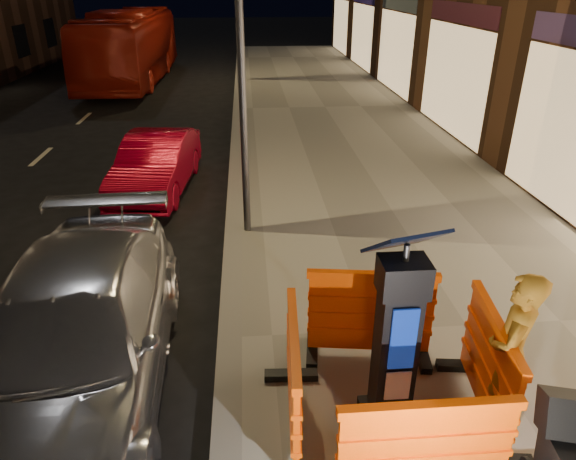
{
  "coord_description": "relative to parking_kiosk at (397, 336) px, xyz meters",
  "views": [
    {
      "loc": [
        0.31,
        -5.11,
        4.12
      ],
      "look_at": [
        0.8,
        1.0,
        1.1
      ],
      "focal_mm": 32.0,
      "sensor_mm": 36.0,
      "label": 1
    }
  ],
  "objects": [
    {
      "name": "bus_doubledecker",
      "position": [
        -6.19,
        20.17,
        -1.16
      ],
      "size": [
        2.55,
        10.6,
        2.95
      ],
      "primitive_type": "imported",
      "rotation": [
        0.0,
        0.0,
        -0.01
      ],
      "color": "maroon",
      "rests_on": "ground"
    },
    {
      "name": "man",
      "position": [
        1.04,
        -0.15,
        -0.16
      ],
      "size": [
        0.7,
        0.74,
        1.71
      ],
      "primitive_type": "imported",
      "rotation": [
        0.0,
        0.0,
        -2.2
      ],
      "color": "#986519",
      "rests_on": "sidewalk"
    },
    {
      "name": "barrier_kerbside",
      "position": [
        -0.95,
        0.0,
        -0.45
      ],
      "size": [
        0.67,
        1.48,
        1.13
      ],
      "primitive_type": "cube",
      "rotation": [
        0.0,
        0.0,
        1.52
      ],
      "color": "#EF4802",
      "rests_on": "sidewalk"
    },
    {
      "name": "street_lamp_far",
      "position": [
        -1.36,
        19.41,
        1.99
      ],
      "size": [
        0.12,
        0.12,
        6.0
      ],
      "primitive_type": "cylinder",
      "color": "#3F3F44",
      "rests_on": "sidewalk"
    },
    {
      "name": "street_lamp_mid",
      "position": [
        -1.36,
        4.41,
        1.99
      ],
      "size": [
        0.12,
        0.12,
        6.0
      ],
      "primitive_type": "cylinder",
      "color": "#3F3F44",
      "rests_on": "sidewalk"
    },
    {
      "name": "ground_plane",
      "position": [
        -1.61,
        1.41,
        -1.16
      ],
      "size": [
        120.0,
        120.0,
        0.0
      ],
      "primitive_type": "plane",
      "color": "black",
      "rests_on": "ground"
    },
    {
      "name": "sidewalk",
      "position": [
        1.39,
        1.41,
        -1.09
      ],
      "size": [
        6.0,
        60.0,
        0.15
      ],
      "primitive_type": "cube",
      "color": "gray",
      "rests_on": "ground"
    },
    {
      "name": "parking_kiosk",
      "position": [
        0.0,
        0.0,
        0.0
      ],
      "size": [
        0.69,
        0.69,
        2.02
      ],
      "primitive_type": "cube",
      "rotation": [
        0.0,
        0.0,
        -0.09
      ],
      "color": "black",
      "rests_on": "sidewalk"
    },
    {
      "name": "car_red",
      "position": [
        -3.24,
        6.83,
        -1.16
      ],
      "size": [
        1.61,
        3.72,
        1.19
      ],
      "primitive_type": "imported",
      "rotation": [
        0.0,
        0.0,
        -0.1
      ],
      "color": "maroon",
      "rests_on": "ground"
    },
    {
      "name": "barrier_back",
      "position": [
        -0.0,
        0.95,
        -0.45
      ],
      "size": [
        1.52,
        0.79,
        1.13
      ],
      "primitive_type": "cube",
      "rotation": [
        0.0,
        0.0,
        -0.14
      ],
      "color": "#EF4802",
      "rests_on": "sidewalk"
    },
    {
      "name": "barrier_bldgside",
      "position": [
        0.95,
        0.0,
        -0.45
      ],
      "size": [
        0.77,
        1.51,
        1.13
      ],
      "primitive_type": "cube",
      "rotation": [
        0.0,
        0.0,
        1.45
      ],
      "color": "#EF4802",
      "rests_on": "sidewalk"
    },
    {
      "name": "barrier_front",
      "position": [
        -0.0,
        -0.95,
        -0.45
      ],
      "size": [
        1.45,
        0.6,
        1.13
      ],
      "primitive_type": "cube",
      "rotation": [
        0.0,
        0.0,
        -0.0
      ],
      "color": "#EF4802",
      "rests_on": "sidewalk"
    },
    {
      "name": "kerb",
      "position": [
        -1.61,
        1.41,
        -1.09
      ],
      "size": [
        0.3,
        60.0,
        0.15
      ],
      "primitive_type": "cube",
      "color": "slate",
      "rests_on": "ground"
    },
    {
      "name": "car_silver",
      "position": [
        -3.22,
        0.81,
        -1.16
      ],
      "size": [
        2.19,
        4.99,
        1.43
      ],
      "primitive_type": "imported",
      "rotation": [
        0.0,
        0.0,
        0.04
      ],
      "color": "silver",
      "rests_on": "ground"
    }
  ]
}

